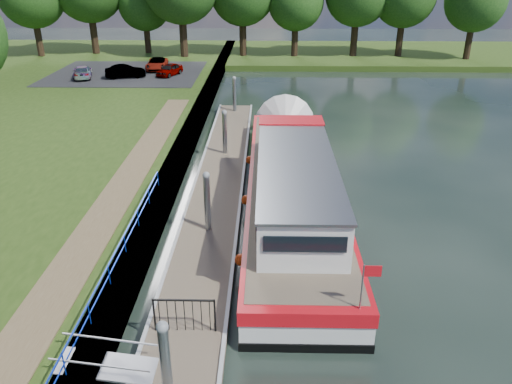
{
  "coord_description": "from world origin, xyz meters",
  "views": [
    {
      "loc": [
        2.37,
        -9.59,
        10.49
      ],
      "look_at": [
        1.95,
        10.0,
        1.4
      ],
      "focal_mm": 35.0,
      "sensor_mm": 36.0,
      "label": 1
    }
  ],
  "objects_px": {
    "barge": "(292,179)",
    "car_a": "(170,70)",
    "pontoon": "(218,189)",
    "car_b": "(125,71)",
    "car_d": "(157,64)",
    "car_c": "(83,72)"
  },
  "relations": [
    {
      "from": "car_a",
      "to": "car_b",
      "type": "relative_size",
      "value": 0.89
    },
    {
      "from": "barge",
      "to": "car_d",
      "type": "bearing_deg",
      "value": 113.62
    },
    {
      "from": "car_b",
      "to": "car_c",
      "type": "xyz_separation_m",
      "value": [
        -3.84,
        -0.17,
        -0.04
      ]
    },
    {
      "from": "barge",
      "to": "car_b",
      "type": "distance_m",
      "value": 27.45
    },
    {
      "from": "pontoon",
      "to": "car_b",
      "type": "height_order",
      "value": "car_b"
    },
    {
      "from": "barge",
      "to": "car_a",
      "type": "height_order",
      "value": "barge"
    },
    {
      "from": "car_a",
      "to": "car_c",
      "type": "bearing_deg",
      "value": -148.95
    },
    {
      "from": "pontoon",
      "to": "car_d",
      "type": "relative_size",
      "value": 7.32
    },
    {
      "from": "car_d",
      "to": "car_a",
      "type": "bearing_deg",
      "value": -62.45
    },
    {
      "from": "pontoon",
      "to": "car_a",
      "type": "xyz_separation_m",
      "value": [
        -6.65,
        23.81,
        1.19
      ]
    },
    {
      "from": "pontoon",
      "to": "car_c",
      "type": "height_order",
      "value": "car_c"
    },
    {
      "from": "car_b",
      "to": "car_c",
      "type": "distance_m",
      "value": 3.85
    },
    {
      "from": "car_a",
      "to": "car_b",
      "type": "distance_m",
      "value": 3.98
    },
    {
      "from": "pontoon",
      "to": "car_c",
      "type": "bearing_deg",
      "value": 122.42
    },
    {
      "from": "pontoon",
      "to": "car_a",
      "type": "bearing_deg",
      "value": 105.61
    },
    {
      "from": "barge",
      "to": "car_b",
      "type": "bearing_deg",
      "value": 120.87
    },
    {
      "from": "car_b",
      "to": "car_c",
      "type": "bearing_deg",
      "value": 76.79
    },
    {
      "from": "car_b",
      "to": "car_d",
      "type": "height_order",
      "value": "car_b"
    },
    {
      "from": "car_a",
      "to": "car_c",
      "type": "distance_m",
      "value": 7.78
    },
    {
      "from": "car_b",
      "to": "car_d",
      "type": "xyz_separation_m",
      "value": [
        2.14,
        3.75,
        -0.02
      ]
    },
    {
      "from": "barge",
      "to": "car_d",
      "type": "height_order",
      "value": "barge"
    },
    {
      "from": "car_b",
      "to": "car_c",
      "type": "height_order",
      "value": "car_b"
    }
  ]
}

